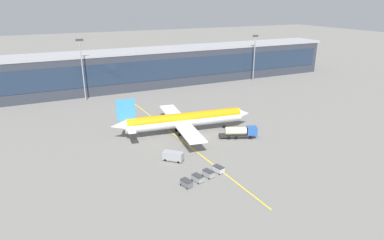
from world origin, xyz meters
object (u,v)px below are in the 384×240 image
(main_airliner, at_px, (184,120))
(baggage_cart_0, at_px, (186,183))
(crew_van, at_px, (173,156))
(baggage_cart_2, at_px, (208,174))
(baggage_cart_1, at_px, (198,178))
(baggage_cart_3, at_px, (218,169))
(fuel_tanker, at_px, (241,132))

(main_airliner, bearing_deg, baggage_cart_0, -113.17)
(crew_van, xyz_separation_m, baggage_cart_2, (4.11, -10.91, -0.53))
(baggage_cart_0, xyz_separation_m, baggage_cart_1, (3.08, 0.85, 0.00))
(main_airliner, height_order, baggage_cart_3, main_airliner)
(fuel_tanker, relative_size, baggage_cart_2, 3.69)
(main_airliner, height_order, crew_van, main_airliner)
(main_airliner, xyz_separation_m, fuel_tanker, (13.18, -10.29, -2.40))
(baggage_cart_0, height_order, baggage_cart_3, same)
(fuel_tanker, bearing_deg, baggage_cart_1, -142.36)
(crew_van, height_order, baggage_cart_2, crew_van)
(baggage_cart_3, bearing_deg, baggage_cart_0, -164.52)
(crew_van, relative_size, baggage_cart_3, 1.70)
(crew_van, distance_m, baggage_cart_2, 11.67)
(fuel_tanker, relative_size, baggage_cart_3, 3.69)
(baggage_cart_0, distance_m, baggage_cart_1, 3.20)
(crew_van, xyz_separation_m, baggage_cart_0, (-2.05, -12.62, -0.53))
(crew_van, bearing_deg, baggage_cart_2, -69.34)
(fuel_tanker, distance_m, baggage_cart_0, 31.03)
(baggage_cart_2, distance_m, baggage_cart_3, 3.20)
(crew_van, bearing_deg, main_airliner, 57.31)
(crew_van, relative_size, baggage_cart_0, 1.70)
(main_airliner, relative_size, fuel_tanker, 3.89)
(main_airliner, xyz_separation_m, baggage_cart_0, (-12.09, -28.26, -3.37))
(baggage_cart_3, bearing_deg, fuel_tanker, 43.88)
(main_airliner, relative_size, baggage_cart_0, 14.34)
(main_airliner, height_order, baggage_cart_2, main_airliner)
(main_airliner, distance_m, crew_van, 18.80)
(main_airliner, bearing_deg, baggage_cart_1, -108.20)
(main_airliner, height_order, baggage_cart_0, main_airliner)
(baggage_cart_0, relative_size, baggage_cart_1, 1.00)
(crew_van, xyz_separation_m, baggage_cart_3, (7.20, -10.06, -0.53))
(fuel_tanker, height_order, baggage_cart_3, fuel_tanker)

